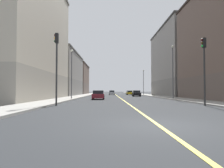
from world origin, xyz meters
TOP-DOWN VIEW (x-y plane):
  - ground_plane at (0.00, 0.00)m, footprint 400.00×400.00m
  - sidewalk_left at (8.74, 49.00)m, footprint 3.25×168.00m
  - sidewalk_right at (-8.74, 49.00)m, footprint 3.25×168.00m
  - lane_center_stripe at (0.00, 49.00)m, footprint 0.16×154.00m
  - building_left_mid at (14.80, 39.30)m, footprint 9.15×21.42m
  - building_right_corner at (-14.80, 21.00)m, footprint 9.15×22.37m
  - building_right_midblock at (-14.80, 43.52)m, footprint 9.15×21.11m
  - building_right_distant at (-14.80, 64.40)m, footprint 9.15×17.52m
  - traffic_light_left_near at (6.70, 9.93)m, footprint 0.40×0.32m
  - traffic_light_right_near at (-6.73, 9.93)m, footprint 0.40×0.32m
  - street_lamp_left_near at (7.72, 21.88)m, footprint 0.36×0.36m
  - street_lamp_right_near at (-7.72, 22.09)m, footprint 0.36×0.36m
  - street_lamp_left_far at (7.72, 47.79)m, footprint 0.36×0.36m
  - car_silver at (-1.22, 52.94)m, footprint 1.83×4.54m
  - car_yellow at (4.23, 53.04)m, footprint 1.92×4.51m
  - car_maroon at (-3.66, 22.67)m, footprint 1.90×3.97m
  - car_black at (4.28, 37.48)m, footprint 1.95×4.16m

SIDE VIEW (x-z plane):
  - ground_plane at x=0.00m, z-range 0.00..0.00m
  - lane_center_stripe at x=0.00m, z-range 0.00..0.01m
  - sidewalk_left at x=8.74m, z-range 0.00..0.15m
  - sidewalk_right at x=-8.74m, z-range 0.00..0.15m
  - car_yellow at x=4.23m, z-range -0.01..1.30m
  - car_silver at x=-1.22m, z-range -0.02..1.34m
  - car_black at x=4.28m, z-range -0.02..1.34m
  - car_maroon at x=-3.66m, z-range -0.02..1.35m
  - traffic_light_left_near at x=6.70m, z-range 0.90..7.08m
  - traffic_light_right_near at x=-6.73m, z-range 0.92..7.49m
  - street_lamp_left_far at x=7.72m, z-range 0.90..7.99m
  - street_lamp_right_near at x=-7.72m, z-range 0.92..8.39m
  - street_lamp_left_near at x=7.72m, z-range 0.93..9.04m
  - building_right_distant at x=-14.80m, z-range 0.01..10.96m
  - building_right_midblock at x=-14.80m, z-range 0.01..11.22m
  - building_left_mid at x=14.80m, z-range 0.01..16.52m
  - building_right_corner at x=-14.80m, z-range 0.01..19.17m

